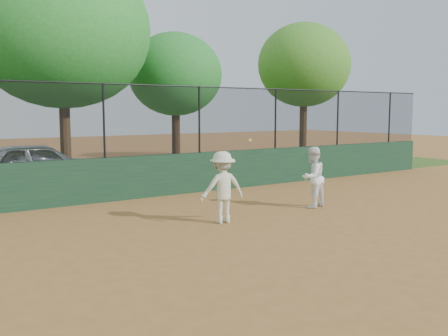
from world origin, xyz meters
TOP-DOWN VIEW (x-y plane):
  - ground at (0.00, 0.00)m, footprint 80.00×80.00m
  - back_wall at (0.00, 6.00)m, footprint 26.00×0.20m
  - grass_strip at (0.00, 12.00)m, footprint 36.00×12.00m
  - parked_car at (-1.43, 9.21)m, footprint 4.51×2.04m
  - player_second at (3.56, 2.24)m, footprint 0.86×0.73m
  - player_main at (0.68, 2.08)m, footprint 1.10×0.80m
  - fence_assembly at (-0.03, 6.00)m, footprint 26.00×0.06m
  - tree_2 at (-0.23, 10.35)m, footprint 6.06×5.51m
  - tree_3 at (5.05, 12.07)m, footprint 4.09×3.72m
  - tree_4 at (11.34, 10.83)m, footprint 4.58×4.16m

SIDE VIEW (x-z plane):
  - ground at x=0.00m, z-range 0.00..0.00m
  - grass_strip at x=0.00m, z-range 0.00..0.01m
  - back_wall at x=0.00m, z-range 0.00..1.20m
  - parked_car at x=-1.43m, z-range 0.00..1.50m
  - player_second at x=3.56m, z-range 0.00..1.56m
  - player_main at x=0.68m, z-range -0.14..1.72m
  - fence_assembly at x=-0.03m, z-range 1.24..3.24m
  - tree_3 at x=5.05m, z-range 1.10..6.88m
  - tree_4 at x=11.34m, z-range 1.31..7.91m
  - tree_2 at x=-0.23m, z-range 1.26..9.02m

